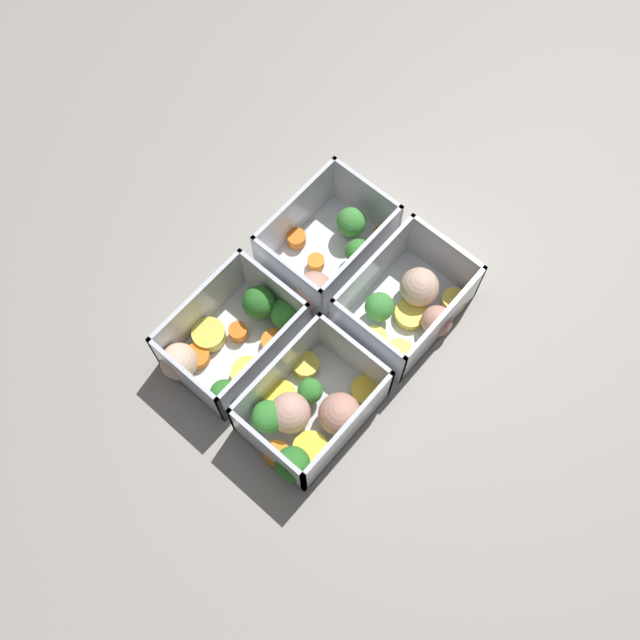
# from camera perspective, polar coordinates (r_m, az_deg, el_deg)

# --- Properties ---
(ground_plane) EXTENTS (4.00, 4.00, 0.00)m
(ground_plane) POSITION_cam_1_polar(r_m,az_deg,el_deg) (0.88, 0.00, -0.66)
(ground_plane) COLOR gray
(container_near_left) EXTENTS (0.16, 0.11, 0.08)m
(container_near_left) POSITION_cam_1_polar(r_m,az_deg,el_deg) (0.89, 0.76, 5.37)
(container_near_left) COLOR silver
(container_near_left) RESTS_ON ground_plane
(container_near_right) EXTENTS (0.17, 0.12, 0.08)m
(container_near_right) POSITION_cam_1_polar(r_m,az_deg,el_deg) (0.85, -6.72, -1.53)
(container_near_right) COLOR silver
(container_near_right) RESTS_ON ground_plane
(container_far_left) EXTENTS (0.15, 0.12, 0.08)m
(container_far_left) POSITION_cam_1_polar(r_m,az_deg,el_deg) (0.87, 6.79, 1.24)
(container_far_left) COLOR silver
(container_far_left) RESTS_ON ground_plane
(container_far_right) EXTENTS (0.16, 0.12, 0.08)m
(container_far_right) POSITION_cam_1_polar(r_m,az_deg,el_deg) (0.82, -0.94, -7.12)
(container_far_right) COLOR silver
(container_far_right) RESTS_ON ground_plane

